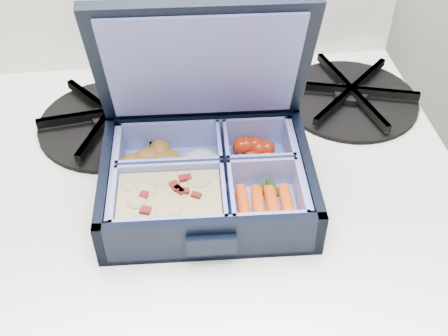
{
  "coord_description": "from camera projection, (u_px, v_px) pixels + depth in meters",
  "views": [
    {
      "loc": [
        -0.64,
        1.26,
        1.25
      ],
      "look_at": [
        -0.59,
        1.67,
        0.86
      ],
      "focal_mm": 45.0,
      "sensor_mm": 36.0,
      "label": 1
    }
  ],
  "objects": [
    {
      "name": "fork",
      "position": [
        198.0,
        115.0,
        0.68
      ],
      "size": [
        0.14,
        0.17,
        0.01
      ],
      "primitive_type": null,
      "rotation": [
        0.0,
        0.0,
        -0.68
      ],
      "color": "#B7B7BB",
      "rests_on": "stove"
    },
    {
      "name": "burner_grate_rear",
      "position": [
        111.0,
        118.0,
        0.66
      ],
      "size": [
        0.19,
        0.19,
        0.02
      ],
      "primitive_type": "cylinder",
      "rotation": [
        0.0,
        0.0,
        0.14
      ],
      "color": "black",
      "rests_on": "stove"
    },
    {
      "name": "burner_grate",
      "position": [
        351.0,
        93.0,
        0.69
      ],
      "size": [
        0.21,
        0.21,
        0.02
      ],
      "primitive_type": "cylinder",
      "rotation": [
        0.0,
        0.0,
        -0.27
      ],
      "color": "black",
      "rests_on": "stove"
    },
    {
      "name": "bento_box",
      "position": [
        207.0,
        180.0,
        0.56
      ],
      "size": [
        0.22,
        0.17,
        0.05
      ],
      "primitive_type": null,
      "rotation": [
        0.0,
        0.0,
        -0.05
      ],
      "color": "black",
      "rests_on": "stove"
    }
  ]
}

